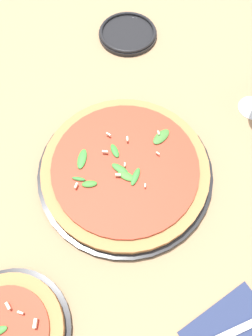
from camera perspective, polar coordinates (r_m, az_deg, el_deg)
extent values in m
plane|color=#9E7A56|center=(0.70, 1.44, 0.19)|extent=(6.00, 6.00, 0.00)
cylinder|color=black|center=(0.68, 0.00, -0.89)|extent=(0.36, 0.36, 0.01)
cylinder|color=#AD7542|center=(0.67, 0.00, -0.34)|extent=(0.34, 0.34, 0.02)
cylinder|color=#B73823|center=(0.66, 0.00, 0.12)|extent=(0.30, 0.30, 0.01)
ellipsoid|color=#3B712E|center=(0.69, 6.16, 5.46)|extent=(0.05, 0.03, 0.01)
ellipsoid|color=#36742D|center=(0.65, -0.92, -0.33)|extent=(0.03, 0.04, 0.01)
ellipsoid|color=#327C2D|center=(0.67, -1.98, 3.04)|extent=(0.02, 0.04, 0.01)
ellipsoid|color=#32722F|center=(0.65, -8.24, -1.88)|extent=(0.02, 0.03, 0.01)
ellipsoid|color=#377529|center=(0.64, -6.40, -2.77)|extent=(0.03, 0.03, 0.01)
ellipsoid|color=#357E30|center=(0.67, -7.67, 1.60)|extent=(0.05, 0.04, 0.01)
ellipsoid|color=#3E842E|center=(0.65, 0.02, -1.37)|extent=(0.03, 0.04, 0.01)
ellipsoid|color=#32752E|center=(0.65, 1.66, -1.50)|extent=(0.04, 0.03, 0.01)
cube|color=beige|center=(0.64, -8.67, -3.05)|extent=(0.01, 0.01, 0.01)
cube|color=beige|center=(0.64, -1.41, -1.24)|extent=(0.01, 0.01, 0.01)
cube|color=beige|center=(0.65, -0.02, 0.35)|extent=(0.01, 0.01, 0.00)
cube|color=beige|center=(0.68, 0.23, 5.07)|extent=(0.01, 0.01, 0.01)
cube|color=beige|center=(0.69, -3.08, 5.85)|extent=(0.01, 0.01, 0.01)
cube|color=beige|center=(0.67, 5.55, 2.55)|extent=(0.00, 0.01, 0.00)
cube|color=beige|center=(0.63, 3.36, -3.07)|extent=(0.01, 0.01, 0.00)
cube|color=beige|center=(0.69, 5.66, 6.08)|extent=(0.01, 0.01, 0.01)
cube|color=beige|center=(0.67, -3.68, 2.83)|extent=(0.01, 0.01, 0.01)
cylinder|color=black|center=(0.65, -19.68, -25.44)|extent=(0.21, 0.21, 0.01)
cylinder|color=#AD7542|center=(0.63, -20.13, -25.39)|extent=(0.19, 0.19, 0.02)
cylinder|color=#B73823|center=(0.62, -20.51, -25.35)|extent=(0.15, 0.15, 0.01)
cube|color=beige|center=(0.61, -17.90, -22.83)|extent=(0.01, 0.01, 0.01)
cube|color=beige|center=(0.61, -19.84, -21.65)|extent=(0.00, 0.01, 0.01)
cube|color=beige|center=(0.60, -15.53, -24.60)|extent=(0.01, 0.01, 0.01)
cube|color=navy|center=(0.65, 17.78, -25.64)|extent=(0.16, 0.11, 0.01)
cube|color=silver|center=(0.65, 20.43, -24.28)|extent=(0.13, 0.05, 0.00)
cylinder|color=black|center=(0.93, 0.31, 22.27)|extent=(0.15, 0.15, 0.01)
torus|color=black|center=(0.93, 0.31, 22.64)|extent=(0.15, 0.15, 0.01)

